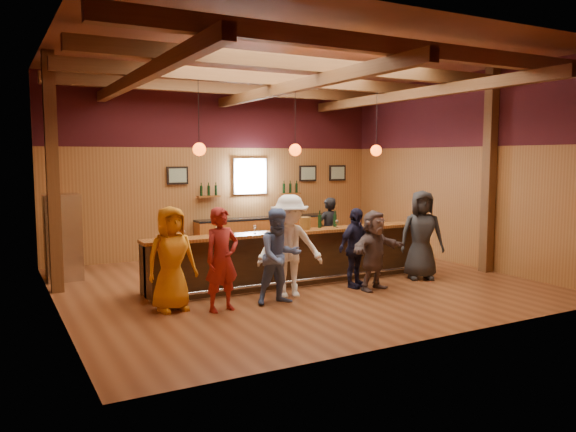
{
  "coord_description": "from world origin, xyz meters",
  "views": [
    {
      "loc": [
        -5.45,
        -9.82,
        2.56
      ],
      "look_at": [
        0.0,
        0.3,
        1.35
      ],
      "focal_mm": 35.0,
      "sensor_mm": 36.0,
      "label": 1
    }
  ],
  "objects": [
    {
      "name": "room",
      "position": [
        0.0,
        0.06,
        3.21
      ],
      "size": [
        9.04,
        9.0,
        4.52
      ],
      "color": "brown",
      "rests_on": "ground"
    },
    {
      "name": "bar_counter",
      "position": [
        0.02,
        0.15,
        0.52
      ],
      "size": [
        6.3,
        1.07,
        1.11
      ],
      "color": "black",
      "rests_on": "ground"
    },
    {
      "name": "back_bar_cabinet",
      "position": [
        1.2,
        3.72,
        0.48
      ],
      "size": [
        4.0,
        0.52,
        0.95
      ],
      "color": "brown",
      "rests_on": "ground"
    },
    {
      "name": "window",
      "position": [
        0.8,
        3.95,
        2.05
      ],
      "size": [
        0.95,
        0.09,
        0.95
      ],
      "color": "silver",
      "rests_on": "room"
    },
    {
      "name": "framed_pictures",
      "position": [
        1.67,
        3.94,
        2.1
      ],
      "size": [
        5.35,
        0.05,
        0.45
      ],
      "color": "black",
      "rests_on": "room"
    },
    {
      "name": "wine_shelves",
      "position": [
        0.8,
        3.88,
        1.62
      ],
      "size": [
        3.0,
        0.18,
        0.3
      ],
      "color": "brown",
      "rests_on": "room"
    },
    {
      "name": "pendant_lights",
      "position": [
        0.0,
        0.0,
        2.71
      ],
      "size": [
        4.24,
        0.24,
        1.37
      ],
      "color": "black",
      "rests_on": "room"
    },
    {
      "name": "stainless_fridge",
      "position": [
        -4.1,
        2.6,
        0.9
      ],
      "size": [
        0.7,
        0.7,
        1.8
      ],
      "primitive_type": "cube",
      "color": "silver",
      "rests_on": "ground"
    },
    {
      "name": "customer_orange",
      "position": [
        -2.8,
        -0.81,
        0.88
      ],
      "size": [
        0.91,
        0.65,
        1.76
      ],
      "primitive_type": "imported",
      "rotation": [
        0.0,
        0.0,
        0.11
      ],
      "color": "orange",
      "rests_on": "ground"
    },
    {
      "name": "customer_redvest",
      "position": [
        -2.07,
        -1.22,
        0.87
      ],
      "size": [
        0.7,
        0.53,
        1.74
      ],
      "primitive_type": "imported",
      "rotation": [
        0.0,
        0.0,
        0.19
      ],
      "color": "maroon",
      "rests_on": "ground"
    },
    {
      "name": "customer_denim",
      "position": [
        -1.01,
        -1.27,
        0.84
      ],
      "size": [
        0.83,
        0.66,
        1.68
      ],
      "primitive_type": "imported",
      "rotation": [
        0.0,
        0.0,
        -0.03
      ],
      "color": "#5169A2",
      "rests_on": "ground"
    },
    {
      "name": "customer_white",
      "position": [
        -0.62,
        -0.92,
        0.94
      ],
      "size": [
        1.36,
        1.0,
        1.88
      ],
      "primitive_type": "imported",
      "rotation": [
        0.0,
        0.0,
        -0.28
      ],
      "color": "white",
      "rests_on": "ground"
    },
    {
      "name": "customer_navy",
      "position": [
        0.86,
        -0.87,
        0.79
      ],
      "size": [
        1.0,
        0.65,
        1.57
      ],
      "primitive_type": "imported",
      "rotation": [
        0.0,
        0.0,
        0.32
      ],
      "color": "#191830",
      "rests_on": "ground"
    },
    {
      "name": "customer_brown",
      "position": [
        1.07,
        -1.22,
        0.78
      ],
      "size": [
        1.51,
        0.8,
        1.55
      ],
      "primitive_type": "imported",
      "rotation": [
        0.0,
        0.0,
        0.25
      ],
      "color": "brown",
      "rests_on": "ground"
    },
    {
      "name": "customer_dark",
      "position": [
        2.54,
        -0.89,
        0.93
      ],
      "size": [
        1.08,
        0.93,
        1.87
      ],
      "primitive_type": "imported",
      "rotation": [
        0.0,
        0.0,
        -0.45
      ],
      "color": "#252628",
      "rests_on": "ground"
    },
    {
      "name": "bartender",
      "position": [
        1.61,
        1.27,
        0.81
      ],
      "size": [
        0.62,
        0.43,
        1.62
      ],
      "primitive_type": "imported",
      "rotation": [
        0.0,
        0.0,
        3.22
      ],
      "color": "black",
      "rests_on": "ground"
    },
    {
      "name": "ice_bucket",
      "position": [
        0.16,
        -0.12,
        1.24
      ],
      "size": [
        0.23,
        0.23,
        0.25
      ],
      "primitive_type": "cylinder",
      "color": "brown",
      "rests_on": "bar_counter"
    },
    {
      "name": "bottle_a",
      "position": [
        0.56,
        -0.03,
        1.25
      ],
      "size": [
        0.08,
        0.08,
        0.36
      ],
      "color": "black",
      "rests_on": "bar_counter"
    },
    {
      "name": "bottle_b",
      "position": [
        0.94,
        -0.03,
        1.24
      ],
      "size": [
        0.07,
        0.07,
        0.34
      ],
      "color": "black",
      "rests_on": "bar_counter"
    },
    {
      "name": "glass_a",
      "position": [
        -2.41,
        -0.26,
        1.22
      ],
      "size": [
        0.07,
        0.07,
        0.16
      ],
      "color": "silver",
      "rests_on": "bar_counter"
    },
    {
      "name": "glass_b",
      "position": [
        -1.76,
        -0.24,
        1.24
      ],
      "size": [
        0.08,
        0.08,
        0.19
      ],
      "color": "silver",
      "rests_on": "bar_counter"
    },
    {
      "name": "glass_c",
      "position": [
        -1.7,
        -0.08,
        1.23
      ],
      "size": [
        0.08,
        0.08,
        0.17
      ],
      "color": "silver",
      "rests_on": "bar_counter"
    },
    {
      "name": "glass_d",
      "position": [
        -0.97,
        -0.18,
        1.22
      ],
      "size": [
        0.07,
        0.07,
        0.16
      ],
      "color": "silver",
      "rests_on": "bar_counter"
    },
    {
      "name": "glass_e",
      "position": [
        -0.38,
        -0.13,
        1.23
      ],
      "size": [
        0.07,
        0.07,
        0.17
      ],
      "color": "silver",
      "rests_on": "bar_counter"
    },
    {
      "name": "glass_f",
      "position": [
        0.9,
        -0.18,
        1.22
      ],
      "size": [
        0.07,
        0.07,
        0.16
      ],
      "color": "silver",
      "rests_on": "bar_counter"
    },
    {
      "name": "glass_g",
      "position": [
        1.61,
        -0.22,
        1.23
      ],
      "size": [
        0.07,
        0.07,
        0.16
      ],
      "color": "silver",
      "rests_on": "bar_counter"
    },
    {
      "name": "glass_h",
      "position": [
        1.86,
        -0.23,
        1.24
      ],
      "size": [
        0.08,
        0.08,
        0.18
      ],
      "color": "silver",
      "rests_on": "bar_counter"
    }
  ]
}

